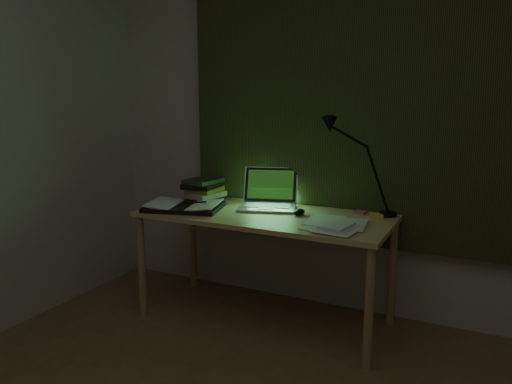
% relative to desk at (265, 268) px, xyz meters
% --- Properties ---
extents(wall_back, '(3.50, 0.00, 2.50)m').
position_rel_desk_xyz_m(wall_back, '(0.45, 0.40, 0.91)').
color(wall_back, beige).
rests_on(wall_back, ground).
extents(curtain, '(2.20, 0.06, 2.00)m').
position_rel_desk_xyz_m(curtain, '(0.45, 0.36, 1.11)').
color(curtain, '#282E17').
rests_on(curtain, wall_back).
extents(desk, '(1.47, 0.64, 0.67)m').
position_rel_desk_xyz_m(desk, '(0.00, 0.00, 0.00)').
color(desk, tan).
rests_on(desk, floor).
extents(laptop, '(0.43, 0.46, 0.24)m').
position_rel_desk_xyz_m(laptop, '(-0.04, 0.11, 0.46)').
color(laptop, silver).
rests_on(laptop, desk).
extents(open_textbook, '(0.51, 0.43, 0.04)m').
position_rel_desk_xyz_m(open_textbook, '(-0.49, -0.11, 0.35)').
color(open_textbook, white).
rests_on(open_textbook, desk).
extents(book_stack, '(0.21, 0.24, 0.15)m').
position_rel_desk_xyz_m(book_stack, '(-0.52, 0.15, 0.41)').
color(book_stack, white).
rests_on(book_stack, desk).
extents(loose_papers, '(0.39, 0.40, 0.02)m').
position_rel_desk_xyz_m(loose_papers, '(0.43, -0.10, 0.34)').
color(loose_papers, silver).
rests_on(loose_papers, desk).
extents(mouse, '(0.07, 0.10, 0.03)m').
position_rel_desk_xyz_m(mouse, '(0.19, 0.05, 0.35)').
color(mouse, black).
rests_on(mouse, desk).
extents(sticky_yellow, '(0.10, 0.10, 0.02)m').
position_rel_desk_xyz_m(sticky_yellow, '(0.61, 0.19, 0.34)').
color(sticky_yellow, yellow).
rests_on(sticky_yellow, desk).
extents(sticky_pink, '(0.08, 0.08, 0.01)m').
position_rel_desk_xyz_m(sticky_pink, '(0.50, 0.25, 0.34)').
color(sticky_pink, '#E4587B').
rests_on(sticky_pink, desk).
extents(desk_lamp, '(0.36, 0.28, 0.54)m').
position_rel_desk_xyz_m(desk_lamp, '(0.66, 0.26, 0.61)').
color(desk_lamp, black).
rests_on(desk_lamp, desk).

